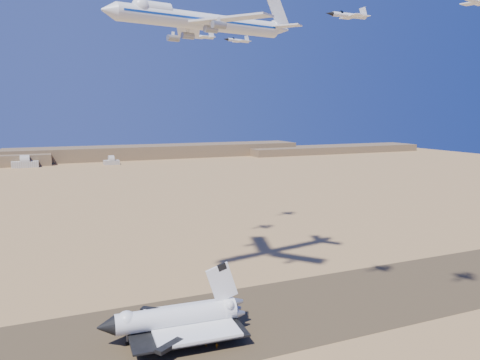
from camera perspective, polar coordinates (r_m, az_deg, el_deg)
name	(u,v)px	position (r m, az deg, el deg)	size (l,w,h in m)	color
ground	(204,327)	(154.46, -4.38, -17.41)	(1200.00, 1200.00, 0.00)	#A8814B
runway	(204,327)	(154.45, -4.38, -17.40)	(600.00, 50.00, 0.06)	#4E3F27
ridgeline	(124,154)	(670.76, -13.92, 3.05)	(960.00, 90.00, 18.00)	brown
hangars	(21,164)	(613.58, -25.12, 1.76)	(200.50, 29.50, 30.00)	#B5AEA0
shuttle	(176,319)	(146.57, -7.84, -16.43)	(44.06, 28.63, 21.67)	white
carrier_747	(198,21)	(165.54, -5.18, 18.76)	(71.92, 54.67, 17.85)	white
crew_a	(200,338)	(145.65, -4.89, -18.68)	(0.66, 0.43, 1.81)	#B8680A
crew_b	(206,344)	(142.67, -4.15, -19.27)	(0.91, 0.52, 1.86)	#B8680A
crew_c	(217,346)	(141.41, -2.84, -19.55)	(1.03, 0.53, 1.77)	#B8680A
chase_jet_a	(348,15)	(144.15, 13.07, 18.98)	(14.36, 7.61, 3.58)	white
chase_jet_b	(476,0)	(143.87, 26.85, 18.97)	(15.49, 8.96, 3.94)	white
chase_jet_c	(200,36)	(211.88, -4.96, 17.03)	(15.54, 8.50, 3.87)	white
chase_jet_d	(238,40)	(245.60, -0.29, 16.65)	(15.84, 9.09, 4.01)	white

